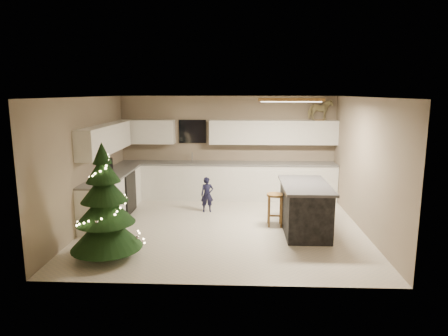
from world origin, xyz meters
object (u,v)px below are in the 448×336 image
at_px(bar_stool, 275,202).
at_px(toddler, 207,195).
at_px(rocking_horse, 320,110).
at_px(island, 305,207).
at_px(christmas_tree, 105,211).

xyz_separation_m(bar_stool, toddler, (-1.46, 0.90, -0.10)).
distance_m(bar_stool, rocking_horse, 3.08).
distance_m(island, christmas_tree, 3.74).
relative_size(island, toddler, 2.13).
height_order(island, christmas_tree, christmas_tree).
xyz_separation_m(toddler, rocking_horse, (2.71, 1.29, 1.86)).
relative_size(bar_stool, christmas_tree, 0.35).
bearing_deg(christmas_tree, rocking_horse, 43.40).
distance_m(island, toddler, 2.35).
xyz_separation_m(bar_stool, christmas_tree, (-2.90, -1.73, 0.29)).
xyz_separation_m(island, toddler, (-2.01, 1.21, -0.08)).
height_order(bar_stool, rocking_horse, rocking_horse).
relative_size(island, rocking_horse, 2.76).
relative_size(bar_stool, rocking_horse, 1.08).
xyz_separation_m(island, christmas_tree, (-3.45, -1.42, 0.31)).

